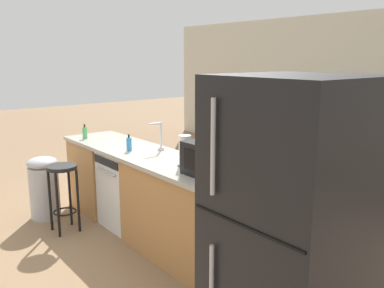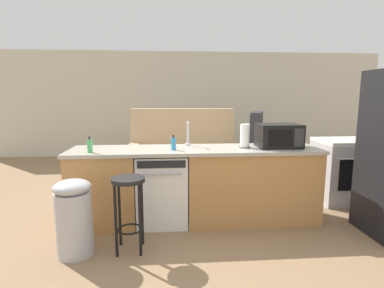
% 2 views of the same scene
% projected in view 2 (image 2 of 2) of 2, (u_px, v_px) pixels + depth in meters
% --- Properties ---
extents(ground_plane, '(24.00, 24.00, 0.00)m').
position_uv_depth(ground_plane, '(183.00, 221.00, 3.66)').
color(ground_plane, '#896B4C').
extents(wall_back, '(10.00, 0.06, 2.60)m').
position_uv_depth(wall_back, '(187.00, 104.00, 7.61)').
color(wall_back, beige).
rests_on(wall_back, ground_plane).
extents(kitchen_counter, '(2.94, 0.66, 0.90)m').
position_uv_depth(kitchen_counter, '(203.00, 187.00, 3.61)').
color(kitchen_counter, '#B77F47').
rests_on(kitchen_counter, ground_plane).
extents(dishwasher, '(0.58, 0.61, 0.84)m').
position_uv_depth(dishwasher, '(162.00, 188.00, 3.57)').
color(dishwasher, white).
rests_on(dishwasher, ground_plane).
extents(stove_range, '(0.76, 0.68, 0.90)m').
position_uv_depth(stove_range, '(344.00, 170.00, 4.31)').
color(stove_range, '#B7B7BC').
rests_on(stove_range, ground_plane).
extents(microwave, '(0.50, 0.37, 0.28)m').
position_uv_depth(microwave, '(279.00, 136.00, 3.58)').
color(microwave, black).
rests_on(microwave, kitchen_counter).
extents(sink_faucet, '(0.07, 0.18, 0.30)m').
position_uv_depth(sink_faucet, '(188.00, 135.00, 3.68)').
color(sink_faucet, silver).
rests_on(sink_faucet, kitchen_counter).
extents(paper_towel_roll, '(0.14, 0.14, 0.28)m').
position_uv_depth(paper_towel_roll, '(245.00, 136.00, 3.55)').
color(paper_towel_roll, '#4C4C51').
rests_on(paper_towel_roll, kitchen_counter).
extents(soap_bottle, '(0.06, 0.06, 0.18)m').
position_uv_depth(soap_bottle, '(173.00, 144.00, 3.41)').
color(soap_bottle, '#338CCC').
rests_on(soap_bottle, kitchen_counter).
extents(dish_soap_bottle, '(0.06, 0.06, 0.18)m').
position_uv_depth(dish_soap_bottle, '(90.00, 146.00, 3.26)').
color(dish_soap_bottle, '#4CB266').
rests_on(dish_soap_bottle, kitchen_counter).
extents(kettle, '(0.21, 0.17, 0.19)m').
position_uv_depth(kettle, '(364.00, 135.00, 4.12)').
color(kettle, '#B2B2B7').
rests_on(kettle, stove_range).
extents(bar_stool, '(0.32, 0.32, 0.74)m').
position_uv_depth(bar_stool, '(129.00, 198.00, 2.89)').
color(bar_stool, black).
rests_on(bar_stool, ground_plane).
extents(trash_bin, '(0.35, 0.35, 0.74)m').
position_uv_depth(trash_bin, '(74.00, 217.00, 2.84)').
color(trash_bin, '#B7B7BC').
rests_on(trash_bin, ground_plane).
extents(couch, '(2.05, 1.01, 1.27)m').
position_uv_depth(couch, '(182.00, 155.00, 5.74)').
color(couch, tan).
rests_on(couch, ground_plane).
extents(armchair, '(1.05, 1.07, 1.20)m').
position_uv_depth(armchair, '(266.00, 155.00, 5.99)').
color(armchair, '#2D2D33').
rests_on(armchair, ground_plane).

